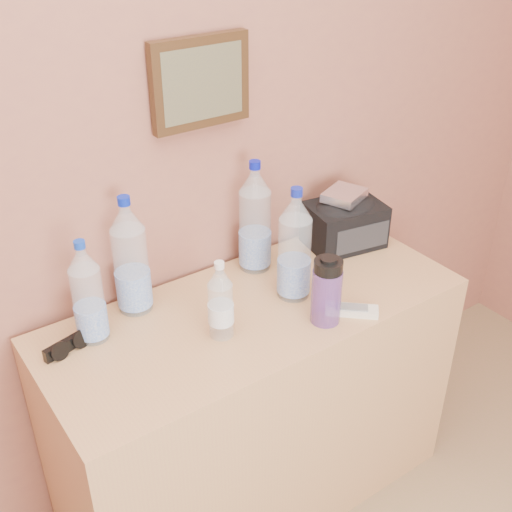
% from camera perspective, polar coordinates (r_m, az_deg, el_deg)
% --- Properties ---
extents(picture_frame, '(0.30, 0.03, 0.25)m').
position_cam_1_polar(picture_frame, '(1.83, -4.95, 15.12)').
color(picture_frame, '#382311').
rests_on(picture_frame, room_shell).
extents(dresser, '(1.27, 0.53, 0.79)m').
position_cam_1_polar(dresser, '(2.15, -0.08, -13.25)').
color(dresser, tan).
rests_on(dresser, ground).
extents(pet_large_a, '(0.08, 0.08, 0.31)m').
position_cam_1_polar(pet_large_a, '(1.76, -14.71, -3.53)').
color(pet_large_a, silver).
rests_on(pet_large_a, dresser).
extents(pet_large_b, '(0.10, 0.10, 0.36)m').
position_cam_1_polar(pet_large_b, '(1.84, -11.06, -0.47)').
color(pet_large_b, '#AEC5D1').
rests_on(pet_large_b, dresser).
extents(pet_large_c, '(0.10, 0.10, 0.37)m').
position_cam_1_polar(pet_large_c, '(2.00, -0.09, 3.02)').
color(pet_large_c, '#A8C3D2').
rests_on(pet_large_c, dresser).
extents(pet_large_d, '(0.10, 0.10, 0.35)m').
position_cam_1_polar(pet_large_d, '(1.87, 3.45, 0.55)').
color(pet_large_d, white).
rests_on(pet_large_d, dresser).
extents(pet_small, '(0.07, 0.07, 0.23)m').
position_cam_1_polar(pet_small, '(1.73, -3.17, -4.25)').
color(pet_small, silver).
rests_on(pet_small, dresser).
extents(nalgene_bottle, '(0.09, 0.09, 0.21)m').
position_cam_1_polar(nalgene_bottle, '(1.80, 6.30, -3.06)').
color(nalgene_bottle, '#573099').
rests_on(nalgene_bottle, dresser).
extents(sunglasses, '(0.15, 0.09, 0.04)m').
position_cam_1_polar(sunglasses, '(1.80, -16.38, -7.57)').
color(sunglasses, black).
rests_on(sunglasses, dresser).
extents(ac_remote, '(0.14, 0.14, 0.02)m').
position_cam_1_polar(ac_remote, '(1.89, 8.51, -4.80)').
color(ac_remote, silver).
rests_on(ac_remote, dresser).
extents(toiletry_bag, '(0.28, 0.22, 0.17)m').
position_cam_1_polar(toiletry_bag, '(2.19, 7.87, 3.01)').
color(toiletry_bag, black).
rests_on(toiletry_bag, dresser).
extents(foil_packet, '(0.17, 0.15, 0.03)m').
position_cam_1_polar(foil_packet, '(2.15, 7.86, 5.39)').
color(foil_packet, silver).
rests_on(foil_packet, toiletry_bag).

